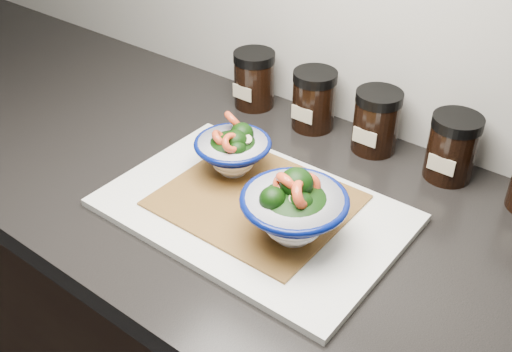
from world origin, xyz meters
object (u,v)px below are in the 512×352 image
Objects in this scene: spice_jar_c at (376,121)px; bowl_left at (233,151)px; spice_jar_b at (314,100)px; cutting_board at (253,210)px; bowl_right at (294,209)px; spice_jar_a at (254,79)px; spice_jar_d at (452,147)px.

bowl_left is at bearing -121.59° from spice_jar_c.
bowl_left is 0.23m from spice_jar_b.
spice_jar_b is at bearing 180.00° from spice_jar_c.
cutting_board is 0.11m from bowl_right.
spice_jar_a is 0.27m from spice_jar_c.
spice_jar_c is at bearing 0.00° from spice_jar_b.
spice_jar_a reaches higher than cutting_board.
cutting_board is 0.34m from spice_jar_d.
bowl_left is at bearing -59.65° from spice_jar_a.
bowl_left is 0.36m from spice_jar_d.
bowl_right reaches higher than cutting_board.
spice_jar_a is 0.14m from spice_jar_b.
spice_jar_d is at bearing 54.93° from cutting_board.
cutting_board is 0.29m from spice_jar_c.
spice_jar_a and spice_jar_b have the same top height.
spice_jar_d is at bearing 39.03° from bowl_left.
spice_jar_b is at bearing 87.85° from bowl_left.
bowl_right is 0.43m from spice_jar_a.
spice_jar_c is at bearing 78.59° from cutting_board.
bowl_left is 0.82× the size of bowl_right.
spice_jar_c is 0.14m from spice_jar_d.
bowl_right is 1.36× the size of spice_jar_b.
spice_jar_d is at bearing 0.00° from spice_jar_b.
bowl_left is 0.26m from spice_jar_a.
spice_jar_d is at bearing 70.27° from bowl_right.
spice_jar_b is 1.00× the size of spice_jar_d.
cutting_board is 3.98× the size of spice_jar_a.
cutting_board is 0.36m from spice_jar_a.
spice_jar_d is (0.28, 0.23, 0.00)m from bowl_left.
bowl_right is (0.09, -0.02, 0.06)m from cutting_board.
bowl_left reaches higher than spice_jar_d.
spice_jar_c is at bearing 180.00° from spice_jar_d.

